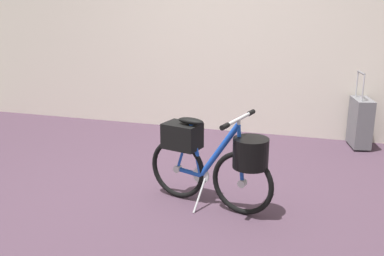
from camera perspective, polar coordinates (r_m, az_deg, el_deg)
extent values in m
plane|color=#473342|center=(3.55, -3.70, -9.80)|extent=(6.81, 6.81, 0.00)
cube|color=silver|center=(5.31, 4.57, 15.40)|extent=(6.81, 0.10, 2.97)
torus|color=black|center=(3.32, 6.53, -7.12)|extent=(0.49, 0.16, 0.50)
cylinder|color=#B7B7BC|center=(3.32, 6.53, -7.12)|extent=(0.07, 0.06, 0.06)
torus|color=black|center=(3.57, -1.88, -5.29)|extent=(0.49, 0.16, 0.50)
cylinder|color=#B7B7BC|center=(3.57, -1.88, -5.29)|extent=(0.07, 0.06, 0.06)
cylinder|color=#1947B2|center=(3.52, -0.38, -5.72)|extent=(0.22, 0.09, 0.05)
cylinder|color=#1947B2|center=(3.32, 3.50, -3.00)|extent=(0.34, 0.13, 0.48)
cylinder|color=#1947B2|center=(3.42, 0.52, -2.83)|extent=(0.13, 0.07, 0.42)
cylinder|color=#1947B2|center=(3.52, -0.38, -5.72)|extent=(0.22, 0.08, 0.04)
cylinder|color=#1947B2|center=(3.24, 6.29, -3.41)|extent=(0.08, 0.05, 0.45)
cylinder|color=#1947B2|center=(3.47, -1.03, -2.43)|extent=(0.15, 0.06, 0.40)
ellipsoid|color=black|center=(3.37, -0.14, 0.92)|extent=(0.24, 0.14, 0.05)
cylinder|color=#B7B7BC|center=(3.18, 6.05, 0.80)|extent=(0.03, 0.03, 0.04)
cylinder|color=#B7B7BC|center=(3.17, 6.06, 1.15)|extent=(0.13, 0.43, 0.03)
cylinder|color=black|center=(2.98, 4.27, 0.20)|extent=(0.06, 0.10, 0.04)
cylinder|color=black|center=(3.37, 7.64, 1.98)|extent=(0.06, 0.10, 0.04)
cylinder|color=#B7B7BC|center=(3.47, 1.16, -6.16)|extent=(0.14, 0.05, 0.14)
cylinder|color=#B7B7BC|center=(3.43, 0.99, -8.70)|extent=(0.06, 0.19, 0.23)
cylinder|color=black|center=(3.21, 7.60, -3.23)|extent=(0.32, 0.32, 0.22)
cube|color=black|center=(3.45, -1.28, -1.01)|extent=(0.32, 0.26, 0.20)
cube|color=slate|center=(5.12, 20.96, 0.69)|extent=(0.25, 0.39, 0.52)
cylinder|color=#B7B7BC|center=(4.91, 21.29, 4.84)|extent=(0.02, 0.02, 0.28)
cylinder|color=#B7B7BC|center=(5.13, 20.58, 5.36)|extent=(0.02, 0.02, 0.28)
cylinder|color=slate|center=(5.00, 21.09, 6.68)|extent=(0.07, 0.23, 0.02)
cylinder|color=black|center=(5.09, 21.64, -2.53)|extent=(0.04, 0.03, 0.04)
cylinder|color=black|center=(5.32, 20.87, -1.66)|extent=(0.04, 0.03, 0.04)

